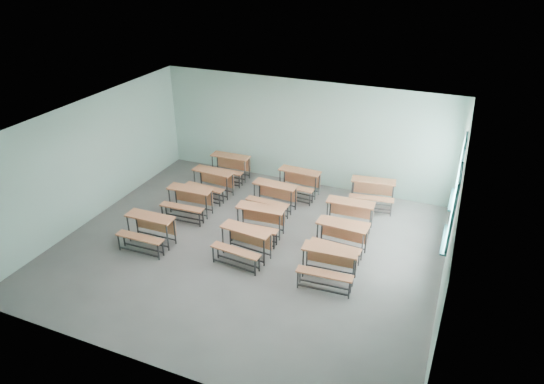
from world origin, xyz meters
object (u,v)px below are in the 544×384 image
(desk_unit_r0c0, at_px, (148,227))
(desk_unit_r3c2, at_px, (373,190))
(desk_unit_r1c1, at_px, (259,218))
(desk_unit_r1c2, at_px, (340,235))
(desk_unit_r2c0, at_px, (211,180))
(desk_unit_r3c0, at_px, (229,164))
(desk_unit_r3c1, at_px, (298,180))
(desk_unit_r0c2, at_px, (329,261))
(desk_unit_r1c0, at_px, (188,198))
(desk_unit_r0c1, at_px, (244,240))
(desk_unit_r2c1, at_px, (273,194))
(desk_unit_r2c2, at_px, (349,212))

(desk_unit_r0c0, height_order, desk_unit_r3c2, same)
(desk_unit_r1c1, distance_m, desk_unit_r1c2, 2.10)
(desk_unit_r2c0, bearing_deg, desk_unit_r3c0, 95.15)
(desk_unit_r0c0, bearing_deg, desk_unit_r3c2, 40.43)
(desk_unit_r3c0, xyz_separation_m, desk_unit_r3c2, (4.50, -0.02, 0.00))
(desk_unit_r3c1, relative_size, desk_unit_r3c2, 0.95)
(desk_unit_r1c1, bearing_deg, desk_unit_r3c0, 126.34)
(desk_unit_r0c2, distance_m, desk_unit_r3c2, 3.74)
(desk_unit_r1c2, height_order, desk_unit_r2c0, same)
(desk_unit_r1c0, bearing_deg, desk_unit_r0c1, -32.20)
(desk_unit_r2c1, bearing_deg, desk_unit_r1c2, -27.82)
(desk_unit_r1c2, relative_size, desk_unit_r2c1, 1.00)
(desk_unit_r1c2, bearing_deg, desk_unit_r1c0, 179.80)
(desk_unit_r2c1, xyz_separation_m, desk_unit_r2c2, (2.19, -0.20, 0.00))
(desk_unit_r1c2, relative_size, desk_unit_r3c1, 1.00)
(desk_unit_r2c1, height_order, desk_unit_r3c1, same)
(desk_unit_r0c2, distance_m, desk_unit_r1c2, 1.10)
(desk_unit_r1c2, relative_size, desk_unit_r2c0, 0.99)
(desk_unit_r1c0, xyz_separation_m, desk_unit_r3c2, (4.49, 2.41, 0.00))
(desk_unit_r1c0, height_order, desk_unit_r3c1, same)
(desk_unit_r3c2, bearing_deg, desk_unit_r1c1, -138.92)
(desk_unit_r0c0, height_order, desk_unit_r1c1, same)
(desk_unit_r1c2, height_order, desk_unit_r2c2, same)
(desk_unit_r2c0, distance_m, desk_unit_r3c2, 4.62)
(desk_unit_r1c2, xyz_separation_m, desk_unit_r2c0, (-4.27, 1.46, 0.00))
(desk_unit_r2c2, bearing_deg, desk_unit_r0c1, -134.03)
(desk_unit_r1c0, bearing_deg, desk_unit_r3c2, 25.42)
(desk_unit_r1c2, bearing_deg, desk_unit_r1c1, -177.28)
(desk_unit_r2c0, bearing_deg, desk_unit_r3c2, 18.69)
(desk_unit_r1c0, height_order, desk_unit_r3c2, same)
(desk_unit_r3c2, bearing_deg, desk_unit_r0c1, -128.81)
(desk_unit_r0c0, distance_m, desk_unit_r2c1, 3.50)
(desk_unit_r1c1, xyz_separation_m, desk_unit_r2c0, (-2.17, 1.46, 0.00))
(desk_unit_r0c0, xyz_separation_m, desk_unit_r0c2, (4.46, 0.32, 0.00))
(desk_unit_r1c0, relative_size, desk_unit_r2c1, 1.00)
(desk_unit_r3c0, bearing_deg, desk_unit_r0c2, -41.77)
(desk_unit_r0c1, distance_m, desk_unit_r1c2, 2.28)
(desk_unit_r1c1, distance_m, desk_unit_r3c1, 2.45)
(desk_unit_r1c2, height_order, desk_unit_r2c1, same)
(desk_unit_r2c2, bearing_deg, desk_unit_r2c0, 172.97)
(desk_unit_r0c0, distance_m, desk_unit_r0c1, 2.42)
(desk_unit_r3c2, bearing_deg, desk_unit_r3c0, 172.05)
(desk_unit_r0c0, relative_size, desk_unit_r0c1, 0.96)
(desk_unit_r3c1, bearing_deg, desk_unit_r0c2, -58.12)
(desk_unit_r0c1, bearing_deg, desk_unit_r1c2, 32.83)
(desk_unit_r1c1, bearing_deg, desk_unit_r0c2, -30.53)
(desk_unit_r2c2, height_order, desk_unit_r3c0, same)
(desk_unit_r0c1, bearing_deg, desk_unit_r3c1, 93.87)
(desk_unit_r1c0, distance_m, desk_unit_r1c2, 4.29)
(desk_unit_r0c1, distance_m, desk_unit_r3c1, 3.50)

